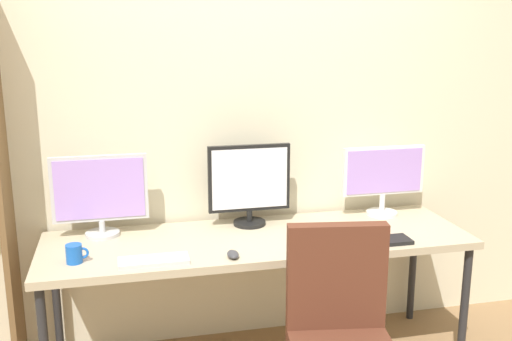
# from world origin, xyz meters

# --- Properties ---
(wall_back) EXTENTS (4.64, 0.10, 2.60)m
(wall_back) POSITION_xyz_m (0.00, 1.02, 1.30)
(wall_back) COLOR beige
(wall_back) RESTS_ON ground_plane
(desk) EXTENTS (2.24, 0.68, 0.74)m
(desk) POSITION_xyz_m (0.00, 0.60, 0.69)
(desk) COLOR tan
(desk) RESTS_ON ground_plane
(monitor_left) EXTENTS (0.49, 0.18, 0.44)m
(monitor_left) POSITION_xyz_m (-0.80, 0.81, 0.97)
(monitor_left) COLOR silver
(monitor_left) RESTS_ON desk
(monitor_center) EXTENTS (0.46, 0.18, 0.45)m
(monitor_center) POSITION_xyz_m (0.00, 0.81, 0.98)
(monitor_center) COLOR black
(monitor_center) RESTS_ON desk
(monitor_right) EXTENTS (0.50, 0.18, 0.41)m
(monitor_right) POSITION_xyz_m (0.80, 0.81, 0.97)
(monitor_right) COLOR silver
(monitor_right) RESTS_ON desk
(keyboard_left) EXTENTS (0.33, 0.13, 0.02)m
(keyboard_left) POSITION_xyz_m (-0.56, 0.37, 0.75)
(keyboard_left) COLOR silver
(keyboard_left) RESTS_ON desk
(keyboard_right) EXTENTS (0.38, 0.13, 0.02)m
(keyboard_right) POSITION_xyz_m (0.56, 0.37, 0.75)
(keyboard_right) COLOR black
(keyboard_right) RESTS_ON desk
(computer_mouse) EXTENTS (0.06, 0.10, 0.03)m
(computer_mouse) POSITION_xyz_m (-0.18, 0.35, 0.76)
(computer_mouse) COLOR #38383D
(computer_mouse) RESTS_ON desk
(coffee_mug) EXTENTS (0.11, 0.08, 0.09)m
(coffee_mug) POSITION_xyz_m (-0.92, 0.45, 0.79)
(coffee_mug) COLOR blue
(coffee_mug) RESTS_ON desk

